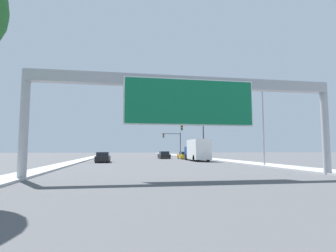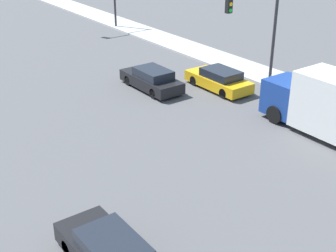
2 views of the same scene
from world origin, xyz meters
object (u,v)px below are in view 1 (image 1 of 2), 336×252
(street_lamp_right, at_px, (260,117))
(truck_box_primary, at_px, (197,150))
(sign_gantry, at_px, (190,97))
(car_mid_right, at_px, (164,155))
(traffic_light_near_intersection, at_px, (196,135))
(car_mid_left, at_px, (185,155))
(car_far_center, at_px, (103,157))
(traffic_light_mid_block, at_px, (174,140))

(street_lamp_right, bearing_deg, truck_box_primary, 102.60)
(sign_gantry, distance_m, street_lamp_right, 13.63)
(sign_gantry, xyz_separation_m, car_mid_right, (3.50, 34.05, -4.50))
(truck_box_primary, relative_size, traffic_light_near_intersection, 1.14)
(sign_gantry, distance_m, truck_box_primary, 24.16)
(street_lamp_right, bearing_deg, car_mid_left, 97.79)
(car_far_center, relative_size, traffic_light_near_intersection, 0.71)
(truck_box_primary, bearing_deg, sign_gantry, -107.03)
(car_mid_right, bearing_deg, street_lamp_right, -75.23)
(car_far_center, bearing_deg, truck_box_primary, 7.51)
(sign_gantry, bearing_deg, truck_box_primary, 72.97)
(sign_gantry, bearing_deg, traffic_light_mid_block, 80.18)
(car_mid_right, bearing_deg, car_mid_left, -36.12)
(car_far_center, distance_m, car_mid_left, 17.49)
(sign_gantry, height_order, car_far_center, sign_gantry)
(car_mid_left, xyz_separation_m, street_lamp_right, (3.05, -22.30, 4.55))
(sign_gantry, xyz_separation_m, car_mid_left, (7.00, 31.50, -4.52))
(traffic_light_mid_block, relative_size, street_lamp_right, 0.69)
(car_mid_right, xyz_separation_m, truck_box_primary, (3.50, -11.20, 0.99))
(car_mid_left, bearing_deg, street_lamp_right, -82.21)
(car_mid_left, height_order, traffic_light_mid_block, traffic_light_mid_block)
(sign_gantry, bearing_deg, traffic_light_near_intersection, 73.57)
(sign_gantry, bearing_deg, car_far_center, 108.43)
(car_mid_left, xyz_separation_m, truck_box_primary, (-0.00, -8.64, 1.01))
(truck_box_primary, height_order, street_lamp_right, street_lamp_right)
(traffic_light_mid_block, height_order, street_lamp_right, street_lamp_right)
(car_mid_right, xyz_separation_m, traffic_light_near_intersection, (5.38, -3.95, 3.79))
(car_mid_left, distance_m, traffic_light_mid_block, 19.01)
(traffic_light_mid_block, bearing_deg, traffic_light_near_intersection, -89.40)
(traffic_light_mid_block, xyz_separation_m, street_lamp_right, (1.38, -40.91, 1.02))
(sign_gantry, relative_size, traffic_light_mid_block, 3.33)
(traffic_light_near_intersection, distance_m, traffic_light_mid_block, 20.00)
(car_far_center, height_order, truck_box_primary, truck_box_primary)
(sign_gantry, relative_size, traffic_light_near_intersection, 3.08)
(car_mid_left, xyz_separation_m, traffic_light_near_intersection, (1.88, -1.39, 3.81))
(street_lamp_right, bearing_deg, car_far_center, 145.30)
(car_mid_left, bearing_deg, traffic_light_near_intersection, -36.53)
(sign_gantry, height_order, truck_box_primary, sign_gantry)
(traffic_light_mid_block, bearing_deg, car_far_center, -118.30)
(sign_gantry, relative_size, car_mid_left, 4.39)
(car_mid_right, xyz_separation_m, traffic_light_mid_block, (5.17, 16.05, 3.51))
(car_mid_right, bearing_deg, traffic_light_mid_block, 72.15)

